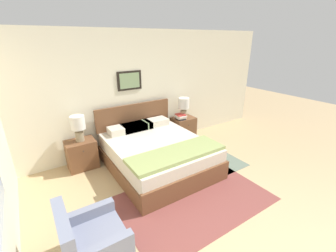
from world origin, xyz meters
The scene contains 14 objects.
ground_plane centered at (0.00, 0.00, 0.00)m, with size 16.00×16.00×0.00m, color tan.
wall_back centered at (0.00, 3.31, 1.30)m, with size 7.40×0.09×2.60m.
area_rug_main centered at (-0.13, 1.05, 0.00)m, with size 2.34×1.54×0.01m.
area_rug_bedside centered at (1.04, 1.91, 0.00)m, with size 0.88×1.36×0.01m.
bed centered at (-0.14, 2.22, 0.32)m, with size 1.74×2.06×1.07m.
armchair centered at (-1.79, 0.83, 0.27)m, with size 0.67×0.70×0.79m.
nightstand_near_window centered at (-1.38, 3.02, 0.29)m, with size 0.55×0.44×0.57m.
nightstand_by_door centered at (1.11, 3.02, 0.29)m, with size 0.55×0.44×0.57m.
table_lamp_near_window centered at (-1.36, 3.02, 0.89)m, with size 0.26×0.26×0.50m.
table_lamp_by_door centered at (1.11, 3.02, 0.89)m, with size 0.26×0.26×0.50m.
book_thick_bottom centered at (0.99, 2.98, 0.59)m, with size 0.17×0.25×0.03m.
book_hardcover_middle centered at (0.99, 2.98, 0.62)m, with size 0.24×0.25×0.04m.
book_novel_upper centered at (0.99, 2.98, 0.66)m, with size 0.21×0.27×0.03m.
book_slim_near_top centered at (0.99, 2.98, 0.69)m, with size 0.23×0.23×0.03m.
Camera 1 is at (-2.08, -1.17, 2.41)m, focal length 24.00 mm.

